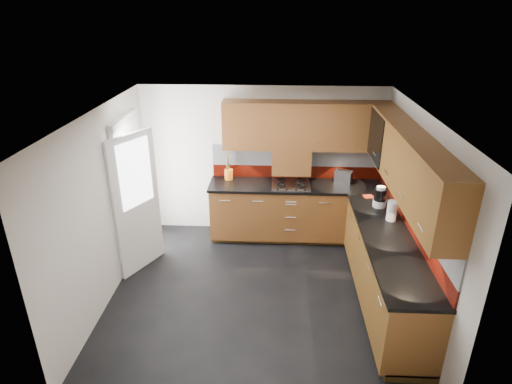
# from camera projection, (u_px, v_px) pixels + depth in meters

# --- Properties ---
(room) EXTENTS (4.00, 3.80, 2.64)m
(room) POSITION_uv_depth(u_px,v_px,m) (257.00, 189.00, 5.06)
(room) COLOR black
(base_cabinets) EXTENTS (2.70, 3.20, 0.95)m
(base_cabinets) POSITION_uv_depth(u_px,v_px,m) (334.00, 239.00, 6.10)
(base_cabinets) COLOR brown
(base_cabinets) RESTS_ON room
(countertop) EXTENTS (2.72, 3.22, 0.04)m
(countertop) POSITION_uv_depth(u_px,v_px,m) (336.00, 209.00, 5.89)
(countertop) COLOR black
(countertop) RESTS_ON base_cabinets
(backsplash) EXTENTS (2.70, 3.20, 0.54)m
(backsplash) POSITION_uv_depth(u_px,v_px,m) (352.00, 184.00, 5.97)
(backsplash) COLOR maroon
(backsplash) RESTS_ON countertop
(upper_cabinets) EXTENTS (2.50, 3.20, 0.72)m
(upper_cabinets) POSITION_uv_depth(u_px,v_px,m) (354.00, 144.00, 5.58)
(upper_cabinets) COLOR brown
(upper_cabinets) RESTS_ON room
(extractor_hood) EXTENTS (0.60, 0.33, 0.40)m
(extractor_hood) POSITION_uv_depth(u_px,v_px,m) (291.00, 161.00, 6.63)
(extractor_hood) COLOR brown
(extractor_hood) RESTS_ON room
(glass_cabinet) EXTENTS (0.32, 0.80, 0.66)m
(glass_cabinet) POSITION_uv_depth(u_px,v_px,m) (387.00, 136.00, 5.81)
(glass_cabinet) COLOR black
(glass_cabinet) RESTS_ON room
(back_door) EXTENTS (0.42, 1.19, 2.04)m
(back_door) POSITION_uv_depth(u_px,v_px,m) (134.00, 196.00, 6.02)
(back_door) COLOR white
(back_door) RESTS_ON room
(gas_hob) EXTENTS (0.59, 0.52, 0.05)m
(gas_hob) POSITION_uv_depth(u_px,v_px,m) (291.00, 184.00, 6.61)
(gas_hob) COLOR silver
(gas_hob) RESTS_ON countertop
(utensil_pot) EXTENTS (0.13, 0.13, 0.47)m
(utensil_pot) POSITION_uv_depth(u_px,v_px,m) (229.00, 173.00, 6.80)
(utensil_pot) COLOR orange
(utensil_pot) RESTS_ON countertop
(toaster) EXTENTS (0.30, 0.25, 0.19)m
(toaster) POSITION_uv_depth(u_px,v_px,m) (343.00, 176.00, 6.70)
(toaster) COLOR silver
(toaster) RESTS_ON countertop
(food_processor) EXTENTS (0.18, 0.18, 0.30)m
(food_processor) POSITION_uv_depth(u_px,v_px,m) (380.00, 198.00, 5.86)
(food_processor) COLOR white
(food_processor) RESTS_ON countertop
(paper_towel) EXTENTS (0.15, 0.15, 0.27)m
(paper_towel) POSITION_uv_depth(u_px,v_px,m) (392.00, 211.00, 5.49)
(paper_towel) COLOR white
(paper_towel) RESTS_ON countertop
(orange_cloth) EXTENTS (0.16, 0.14, 0.01)m
(orange_cloth) POSITION_uv_depth(u_px,v_px,m) (368.00, 197.00, 6.20)
(orange_cloth) COLOR #F0411A
(orange_cloth) RESTS_ON countertop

